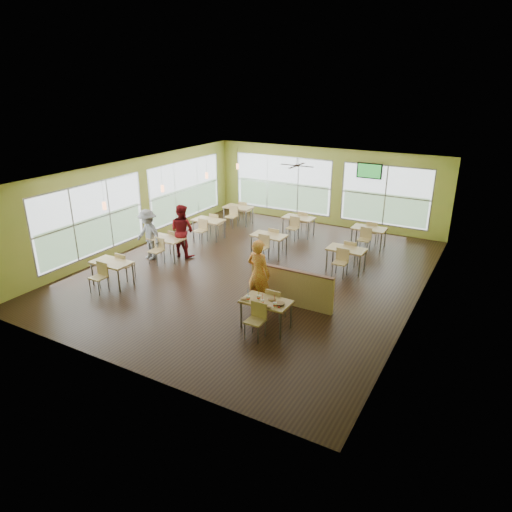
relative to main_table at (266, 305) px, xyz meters
name	(u,v)px	position (x,y,z in m)	size (l,w,h in m)	color
room	(255,224)	(-2.00, 3.00, 0.97)	(12.00, 12.04, 3.20)	black
window_bays	(235,197)	(-4.65, 6.08, 0.85)	(9.24, 10.24, 2.38)	white
main_table	(266,305)	(0.00, 0.00, 0.00)	(1.22, 1.52, 0.87)	#DEBF77
half_wall_divider	(291,287)	(0.00, 1.45, -0.11)	(2.40, 0.14, 1.04)	#DEBF77
dining_tables	(253,233)	(-3.05, 4.71, 0.00)	(6.92, 8.72, 0.87)	#DEBF77
pendant_lights	(185,182)	(-5.20, 3.68, 1.82)	(0.11, 7.31, 0.86)	#2D2119
ceiling_fan	(297,165)	(-2.00, 6.00, 2.32)	(1.25, 1.25, 0.29)	#2D2119
tv_backwall	(369,171)	(-0.20, 8.90, 1.82)	(1.00, 0.07, 0.60)	black
man_plaid	(259,273)	(-0.75, 0.96, 0.32)	(0.70, 0.46, 1.90)	#D34417
patron_maroon	(182,231)	(-4.89, 2.99, 0.29)	(0.90, 0.70, 1.84)	maroon
patron_grey	(148,235)	(-5.72, 2.20, 0.24)	(1.13, 0.65, 1.74)	slate
cup_blue	(248,298)	(-0.37, -0.23, 0.19)	(0.10, 0.10, 0.36)	white
cup_yellow	(259,297)	(-0.18, -0.05, 0.19)	(0.10, 0.10, 0.34)	white
cup_red_near	(262,302)	(0.01, -0.21, 0.18)	(0.08, 0.08, 0.30)	white
cup_red_far	(275,305)	(0.34, -0.21, 0.19)	(0.10, 0.10, 0.35)	white
food_basket	(280,304)	(0.39, -0.04, 0.15)	(0.24, 0.24, 0.05)	black
ketchup_cup	(279,307)	(0.44, -0.17, 0.13)	(0.06, 0.06, 0.02)	#B52518
wrapper_left	(244,299)	(-0.51, -0.21, 0.14)	(0.18, 0.16, 0.05)	tan
wrapper_mid	(272,299)	(0.11, 0.10, 0.14)	(0.20, 0.18, 0.05)	tan
wrapper_right	(268,307)	(0.22, -0.30, 0.14)	(0.15, 0.14, 0.04)	tan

